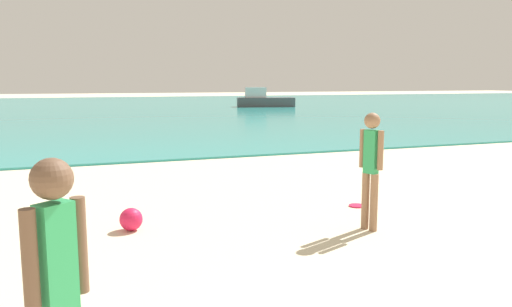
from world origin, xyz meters
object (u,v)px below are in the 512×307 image
Objects in this scene: beach_ball at (131,219)px; boat_far at (263,100)px; frisbee at (357,206)px; person_distant at (58,290)px; person_standing at (371,164)px.

boat_far is at bearing 65.47° from beach_ball.
boat_far reaches higher than frisbee.
boat_far is 15.19× the size of beach_ball.
beach_ball is (0.88, 4.36, -0.82)m from person_distant.
person_distant is at bearing -98.01° from boat_far.
frisbee is at bearing -93.65° from boat_far.
person_distant is 4.52m from beach_ball.
beach_ball is at bearing -99.46° from boat_far.
beach_ball reaches higher than frisbee.
boat_far is at bearing 140.36° from person_standing.
person_standing is at bearing -93.88° from boat_far.
frisbee is 3.85m from beach_ball.
frisbee is 6.55m from person_distant.
person_standing is 0.34× the size of boat_far.
person_standing reaches higher than boat_far.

